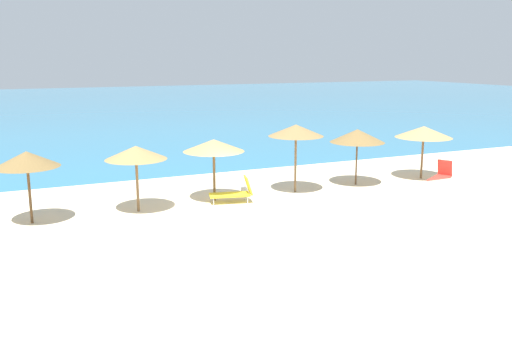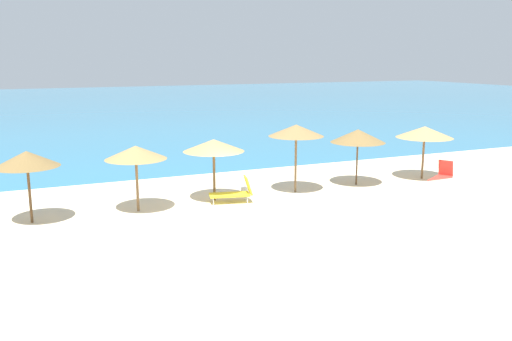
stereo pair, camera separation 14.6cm
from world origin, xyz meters
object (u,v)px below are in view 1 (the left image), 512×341
Objects in this scene: lounge_chair_1 at (441,175)px; cooler_box at (249,191)px; beach_umbrella_2 at (136,153)px; beach_umbrella_4 at (296,131)px; beach_umbrella_1 at (27,159)px; beach_umbrella_3 at (214,146)px; beach_umbrella_6 at (424,132)px; beach_umbrella_5 at (357,136)px; lounge_chair_0 at (235,192)px.

lounge_chair_1 is 8.61m from cooler_box.
beach_umbrella_2 is 6.54m from beach_umbrella_4.
beach_umbrella_1 is 10.10m from beach_umbrella_4.
beach_umbrella_3 is at bearing 51.87° from lounge_chair_1.
beach_umbrella_6 is 4.83× the size of cooler_box.
beach_umbrella_4 is (6.52, 0.23, 0.41)m from beach_umbrella_2.
beach_umbrella_4 is at bearing -178.27° from beach_umbrella_5.
beach_umbrella_5 reaches higher than lounge_chair_1.
beach_umbrella_2 is 0.94× the size of beach_umbrella_6.
beach_umbrella_5 reaches higher than lounge_chair_0.
lounge_chair_0 is at bearing -174.03° from beach_umbrella_5.
lounge_chair_1 is at bearing -5.00° from beach_umbrella_2.
beach_umbrella_5 is 6.21m from lounge_chair_0.
beach_umbrella_1 reaches higher than beach_umbrella_3.
beach_umbrella_2 is at bearing -173.36° from cooler_box.
beach_umbrella_1 is at bearing -176.43° from cooler_box.
beach_umbrella_4 reaches higher than beach_umbrella_6.
beach_umbrella_6 is at bearing -2.56° from cooler_box.
lounge_chair_1 is (16.58, -1.16, -1.78)m from beach_umbrella_1.
beach_umbrella_6 reaches higher than lounge_chair_1.
lounge_chair_1 is (6.48, -1.36, -2.15)m from beach_umbrella_4.
beach_umbrella_4 reaches higher than lounge_chair_0.
beach_umbrella_1 is 13.14m from beach_umbrella_5.
beach_umbrella_2 is (3.57, -0.02, -0.03)m from beach_umbrella_1.
beach_umbrella_6 is (16.59, 0.13, -0.03)m from beach_umbrella_1.
beach_umbrella_5 is (9.56, 0.32, 0.00)m from beach_umbrella_2.
beach_umbrella_2 is 13.17m from lounge_chair_1.
lounge_chair_1 is (9.98, -1.44, -1.76)m from beach_umbrella_3.
lounge_chair_1 is at bearing -11.89° from beach_umbrella_4.
cooler_box is at bearing 48.92° from lounge_chair_1.
beach_umbrella_5 is (3.04, 0.09, -0.40)m from beach_umbrella_4.
beach_umbrella_4 is 1.10× the size of beach_umbrella_6.
beach_umbrella_3 is at bearing 5.78° from beach_umbrella_2.
cooler_box is at bearing -35.05° from lounge_chair_0.
beach_umbrella_5 is 5.39m from cooler_box.
beach_umbrella_1 is at bearing 100.54° from lounge_chair_0.
lounge_chair_0 is (-5.93, -0.62, -1.74)m from beach_umbrella_5.
beach_umbrella_5 is at bearing 37.16° from lounge_chair_1.
beach_umbrella_6 is 8.70m from cooler_box.
beach_umbrella_3 is 0.94× the size of beach_umbrella_6.
beach_umbrella_5 is 1.41× the size of lounge_chair_0.
beach_umbrella_6 is at bearing 0.44° from beach_umbrella_1.
beach_umbrella_4 reaches higher than beach_umbrella_1.
beach_umbrella_2 is 9.57m from beach_umbrella_5.
beach_umbrella_1 reaches higher than lounge_chair_1.
lounge_chair_1 reaches higher than lounge_chair_0.
beach_umbrella_4 is 3.11m from cooler_box.
lounge_chair_0 is 1.07× the size of lounge_chair_1.
lounge_chair_1 is 3.05× the size of cooler_box.
beach_umbrella_3 is at bearing -171.66° from cooler_box.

